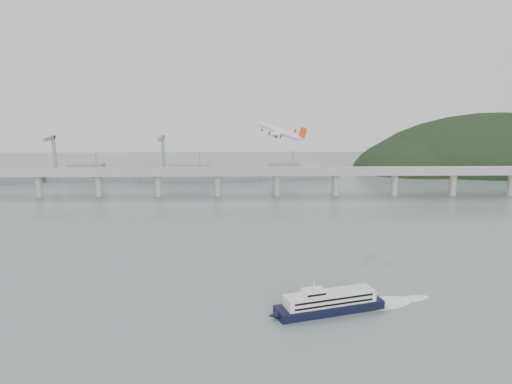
{
  "coord_description": "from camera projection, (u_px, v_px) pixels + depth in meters",
  "views": [
    {
      "loc": [
        -5.49,
        -246.5,
        104.22
      ],
      "look_at": [
        0.0,
        55.0,
        36.0
      ],
      "focal_mm": 38.0,
      "sensor_mm": 36.0,
      "label": 1
    }
  ],
  "objects": [
    {
      "name": "ground",
      "position": [
        258.0,
        289.0,
        263.47
      ],
      "size": [
        900.0,
        900.0,
        0.0
      ],
      "primitive_type": "plane",
      "color": "slate",
      "rests_on": "ground"
    },
    {
      "name": "bridge",
      "position": [
        251.0,
        175.0,
        454.6
      ],
      "size": [
        800.0,
        22.0,
        23.9
      ],
      "color": "gray",
      "rests_on": "ground"
    },
    {
      "name": "headland",
      "position": [
        510.0,
        185.0,
        596.32
      ],
      "size": [
        365.0,
        155.0,
        156.0
      ],
      "color": "black",
      "rests_on": "ground"
    },
    {
      "name": "ferry",
      "position": [
        329.0,
        303.0,
        238.24
      ],
      "size": [
        78.3,
        31.63,
        15.16
      ],
      "rotation": [
        0.0,
        0.0,
        0.3
      ],
      "color": "black",
      "rests_on": "ground"
    },
    {
      "name": "airliner",
      "position": [
        280.0,
        132.0,
        316.19
      ],
      "size": [
        30.2,
        28.95,
        12.1
      ],
      "rotation": [
        0.05,
        -0.28,
        2.56
      ],
      "color": "silver",
      "rests_on": "ground"
    },
    {
      "name": "distant_fleet",
      "position": [
        90.0,
        175.0,
        517.85
      ],
      "size": [
        453.0,
        60.9,
        40.0
      ],
      "color": "slate",
      "rests_on": "ground"
    }
  ]
}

